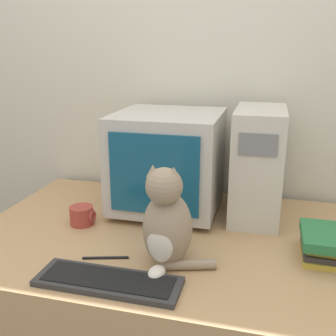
{
  "coord_description": "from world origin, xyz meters",
  "views": [
    {
      "loc": [
        0.36,
        -0.85,
        1.46
      ],
      "look_at": [
        0.01,
        0.5,
        1.03
      ],
      "focal_mm": 42.0,
      "sensor_mm": 36.0,
      "label": 1
    }
  ],
  "objects_px": {
    "computer_tower": "(258,163)",
    "mug": "(82,216)",
    "book_stack": "(326,244)",
    "pen": "(106,258)",
    "crt_monitor": "(168,161)",
    "keyboard": "(108,281)",
    "cat": "(167,223)"
  },
  "relations": [
    {
      "from": "book_stack",
      "to": "pen",
      "type": "distance_m",
      "value": 0.75
    },
    {
      "from": "computer_tower",
      "to": "crt_monitor",
      "type": "bearing_deg",
      "value": -174.73
    },
    {
      "from": "computer_tower",
      "to": "mug",
      "type": "distance_m",
      "value": 0.75
    },
    {
      "from": "mug",
      "to": "computer_tower",
      "type": "bearing_deg",
      "value": 22.65
    },
    {
      "from": "crt_monitor",
      "to": "pen",
      "type": "relative_size",
      "value": 2.94
    },
    {
      "from": "book_stack",
      "to": "pen",
      "type": "height_order",
      "value": "book_stack"
    },
    {
      "from": "cat",
      "to": "pen",
      "type": "xyz_separation_m",
      "value": [
        -0.21,
        -0.02,
        -0.14
      ]
    },
    {
      "from": "mug",
      "to": "crt_monitor",
      "type": "bearing_deg",
      "value": 39.68
    },
    {
      "from": "crt_monitor",
      "to": "pen",
      "type": "bearing_deg",
      "value": -101.37
    },
    {
      "from": "cat",
      "to": "pen",
      "type": "height_order",
      "value": "cat"
    },
    {
      "from": "crt_monitor",
      "to": "computer_tower",
      "type": "xyz_separation_m",
      "value": [
        0.38,
        0.03,
        0.01
      ]
    },
    {
      "from": "book_stack",
      "to": "crt_monitor",
      "type": "bearing_deg",
      "value": 155.51
    },
    {
      "from": "crt_monitor",
      "to": "mug",
      "type": "distance_m",
      "value": 0.43
    },
    {
      "from": "mug",
      "to": "pen",
      "type": "bearing_deg",
      "value": -49.28
    },
    {
      "from": "crt_monitor",
      "to": "mug",
      "type": "bearing_deg",
      "value": -140.32
    },
    {
      "from": "cat",
      "to": "book_stack",
      "type": "distance_m",
      "value": 0.55
    },
    {
      "from": "book_stack",
      "to": "mug",
      "type": "xyz_separation_m",
      "value": [
        -0.92,
        0.04,
        -0.01
      ]
    },
    {
      "from": "computer_tower",
      "to": "mug",
      "type": "height_order",
      "value": "computer_tower"
    },
    {
      "from": "keyboard",
      "to": "pen",
      "type": "bearing_deg",
      "value": 116.31
    },
    {
      "from": "crt_monitor",
      "to": "book_stack",
      "type": "distance_m",
      "value": 0.71
    },
    {
      "from": "keyboard",
      "to": "cat",
      "type": "height_order",
      "value": "cat"
    },
    {
      "from": "crt_monitor",
      "to": "pen",
      "type": "xyz_separation_m",
      "value": [
        -0.1,
        -0.48,
        -0.22
      ]
    },
    {
      "from": "pen",
      "to": "mug",
      "type": "xyz_separation_m",
      "value": [
        -0.2,
        0.23,
        0.03
      ]
    },
    {
      "from": "computer_tower",
      "to": "mug",
      "type": "relative_size",
      "value": 4.52
    },
    {
      "from": "crt_monitor",
      "to": "pen",
      "type": "height_order",
      "value": "crt_monitor"
    },
    {
      "from": "cat",
      "to": "mug",
      "type": "bearing_deg",
      "value": 158.19
    },
    {
      "from": "crt_monitor",
      "to": "cat",
      "type": "distance_m",
      "value": 0.48
    },
    {
      "from": "keyboard",
      "to": "book_stack",
      "type": "bearing_deg",
      "value": 26.86
    },
    {
      "from": "pen",
      "to": "mug",
      "type": "distance_m",
      "value": 0.31
    },
    {
      "from": "book_stack",
      "to": "mug",
      "type": "height_order",
      "value": "book_stack"
    },
    {
      "from": "book_stack",
      "to": "keyboard",
      "type": "bearing_deg",
      "value": -153.14
    },
    {
      "from": "crt_monitor",
      "to": "keyboard",
      "type": "height_order",
      "value": "crt_monitor"
    }
  ]
}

